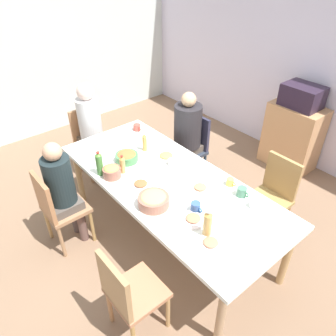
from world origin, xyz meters
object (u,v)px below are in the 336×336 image
Objects in this scene: bowl_0 at (127,157)px; bowl_2 at (112,172)px; plate_2 at (141,184)px; side_cabinet at (292,136)px; chair_1 at (273,193)px; bottle_2 at (145,142)px; microwave at (302,96)px; cup_1 at (255,204)px; bottle_3 at (208,224)px; cup_2 at (173,163)px; cup_3 at (196,207)px; bottle_1 at (99,164)px; chair_2 at (57,207)px; cup_4 at (242,192)px; cup_0 at (137,127)px; chair_3 at (128,293)px; chair_4 at (191,145)px; chair_0 at (90,138)px; person_4 at (187,131)px; plate_1 at (166,156)px; plate_0 at (193,219)px; plate_4 at (200,188)px; person_2 at (62,187)px; person_0 at (91,123)px; bowl_1 at (154,200)px; dining_table at (168,186)px; cup_5 at (230,182)px; plate_3 at (211,243)px; bottle_0 at (122,165)px.

bowl_0 is 1.33× the size of bowl_2.
side_cabinet is at bearing 86.93° from plate_2.
side_cabinet is at bearing 114.73° from chair_1.
microwave is at bearing 73.37° from bottle_2.
bottle_3 is at bearing -94.22° from cup_1.
bowl_2 is 1.45× the size of cup_2.
cup_3 reaches higher than cup_1.
bottle_1 is (-1.00, -0.35, 0.08)m from cup_3.
chair_2 is 7.34× the size of cup_4.
side_cabinet is at bearing 60.53° from cup_0.
chair_3 is (1.24, 0.00, 0.00)m from chair_2.
plate_2 is 1.85× the size of cup_2.
chair_4 is (0.00, 1.82, 0.00)m from chair_2.
plate_2 is (1.52, -0.25, 0.26)m from chair_0.
person_4 is 0.65m from plate_1.
plate_0 is 0.42m from plate_4.
plate_0 is (2.18, -0.19, 0.26)m from chair_0.
plate_4 is (0.92, 0.97, 0.06)m from person_2.
chair_3 reaches higher than bowl_2.
plate_1 is at bearing 129.31° from chair_3.
person_0 is 5.37× the size of bowl_0.
person_4 is at bearing 126.21° from cup_2.
bottle_1 is at bearing -23.65° from person_0.
bowl_1 is at bearing -86.21° from side_cabinet.
cup_1 is (0.16, -0.58, 0.29)m from chair_1.
cup_1 is 0.24× the size of microwave.
bowl_0 reaches higher than cup_2.
dining_table is 2.76× the size of chair_4.
person_2 is 9.79× the size of cup_0.
chair_0 is at bearing 170.63° from plate_2.
bottle_1 reaches higher than cup_5.
bottle_2 is 0.45× the size of microwave.
chair_2 is at bearing -44.98° from person_0.
plate_3 is at bearing -36.87° from person_4.
bowl_2 reaches higher than plate_1.
bowl_1 is (0.82, 0.49, 0.11)m from person_2.
cup_1 is at bearing -12.53° from cup_5.
bottle_0 is at bearing -97.80° from plate_1.
dining_table is at bearing -19.28° from cup_0.
chair_4 is at bearing 122.65° from cup_2.
person_2 is 3.10m from side_cabinet.
cup_2 is 0.43m from bottle_2.
plate_2 is 1.14× the size of bottle_0.
plate_0 is 0.98m from bowl_2.
person_2 is 0.42m from bottle_1.
dining_table is at bearing 43.46° from bowl_2.
bottle_2 is (-0.78, 0.48, 0.04)m from bowl_1.
dining_table is 1.94× the size of person_0.
bottle_0 is at bearing 68.00° from person_2.
dining_table is at bearing -55.68° from chair_4.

